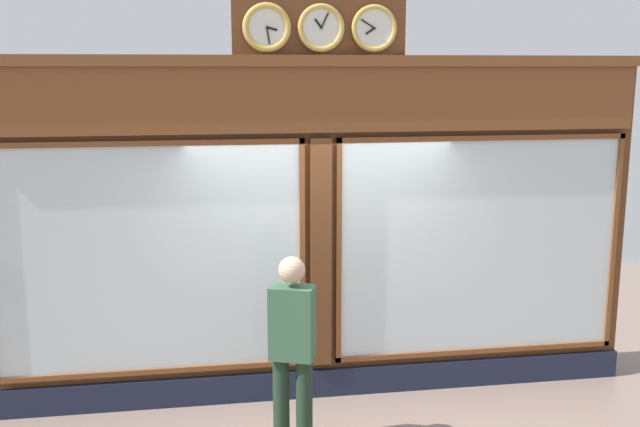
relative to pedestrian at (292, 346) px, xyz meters
The scene contains 2 objects.
shop_facade 1.42m from the pedestrian, 109.27° to the right, with size 6.40×0.42×3.85m.
pedestrian is the anchor object (origin of this frame).
Camera 1 is at (1.11, 6.82, 3.20)m, focal length 41.88 mm.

